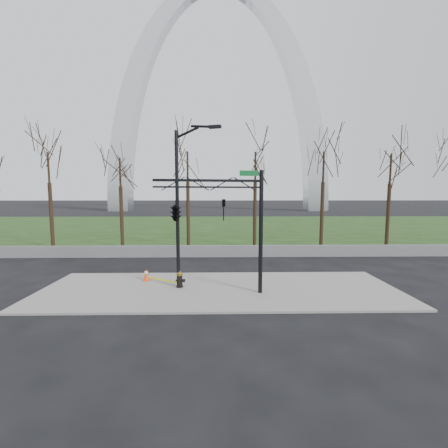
{
  "coord_description": "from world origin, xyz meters",
  "views": [
    {
      "loc": [
        -0.05,
        -14.36,
        4.84
      ],
      "look_at": [
        0.26,
        2.0,
        3.2
      ],
      "focal_mm": 23.21,
      "sensor_mm": 36.0,
      "label": 1
    }
  ],
  "objects_px": {
    "traffic_signal_mast": "(193,210)",
    "street_light": "(181,198)",
    "traffic_cone": "(146,275)",
    "fire_hydrant": "(180,279)"
  },
  "relations": [
    {
      "from": "fire_hydrant",
      "to": "street_light",
      "type": "height_order",
      "value": "street_light"
    },
    {
      "from": "traffic_signal_mast",
      "to": "street_light",
      "type": "bearing_deg",
      "value": 109.82
    },
    {
      "from": "traffic_cone",
      "to": "street_light",
      "type": "distance_m",
      "value": 4.94
    },
    {
      "from": "traffic_cone",
      "to": "fire_hydrant",
      "type": "bearing_deg",
      "value": -30.45
    },
    {
      "from": "traffic_signal_mast",
      "to": "traffic_cone",
      "type": "bearing_deg",
      "value": 130.92
    },
    {
      "from": "fire_hydrant",
      "to": "street_light",
      "type": "bearing_deg",
      "value": 8.79
    },
    {
      "from": "street_light",
      "to": "traffic_signal_mast",
      "type": "height_order",
      "value": "street_light"
    },
    {
      "from": "fire_hydrant",
      "to": "traffic_signal_mast",
      "type": "bearing_deg",
      "value": -38.66
    },
    {
      "from": "fire_hydrant",
      "to": "traffic_cone",
      "type": "height_order",
      "value": "fire_hydrant"
    },
    {
      "from": "fire_hydrant",
      "to": "street_light",
      "type": "xyz_separation_m",
      "value": [
        0.15,
        -0.03,
        4.19
      ]
    }
  ]
}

